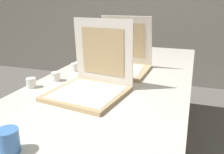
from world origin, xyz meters
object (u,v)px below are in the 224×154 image
(pizza_box_middle, at_px, (122,64))
(cup_white_mid, at_px, (75,67))
(cup_white_near_left, at_px, (31,83))
(table, at_px, (118,83))
(cup_printed_front, at_px, (8,141))
(pizza_box_front, at_px, (91,83))
(cup_white_near_center, at_px, (56,77))

(pizza_box_middle, bearing_deg, cup_white_mid, -158.41)
(pizza_box_middle, distance_m, cup_white_mid, 0.35)
(cup_white_near_left, distance_m, cup_white_mid, 0.41)
(table, bearing_deg, cup_printed_front, -96.08)
(cup_printed_front, bearing_deg, pizza_box_middle, 85.86)
(table, height_order, pizza_box_front, pizza_box_front)
(pizza_box_front, height_order, cup_printed_front, pizza_box_front)
(pizza_box_front, height_order, pizza_box_middle, pizza_box_front)
(pizza_box_middle, height_order, cup_printed_front, pizza_box_middle)
(cup_white_near_center, distance_m, cup_printed_front, 0.77)
(table, height_order, cup_white_near_left, cup_white_near_left)
(cup_white_mid, bearing_deg, cup_white_near_center, -92.82)
(pizza_box_front, relative_size, cup_white_near_left, 7.36)
(cup_printed_front, bearing_deg, table, 83.92)
(cup_white_near_center, xyz_separation_m, cup_white_mid, (0.01, 0.24, 0.00))
(cup_white_mid, xyz_separation_m, cup_printed_front, (0.25, -0.97, 0.01))
(cup_white_near_center, xyz_separation_m, cup_printed_front, (0.26, -0.72, 0.01))
(cup_white_near_left, relative_size, cup_white_near_center, 1.00)
(pizza_box_middle, xyz_separation_m, cup_white_near_left, (-0.41, -0.52, -0.03))
(pizza_box_middle, bearing_deg, cup_white_near_center, -131.64)
(table, height_order, cup_white_mid, cup_white_mid)
(cup_white_mid, bearing_deg, pizza_box_middle, 20.19)
(pizza_box_front, relative_size, cup_white_near_center, 7.36)
(pizza_box_front, height_order, cup_white_near_left, pizza_box_front)
(cup_white_near_left, bearing_deg, table, 39.32)
(table, distance_m, pizza_box_middle, 0.19)
(pizza_box_middle, relative_size, cup_printed_front, 4.54)
(cup_white_near_center, relative_size, cup_printed_front, 0.68)
(cup_white_mid, relative_size, cup_printed_front, 0.68)
(cup_white_near_center, bearing_deg, pizza_box_middle, 46.96)
(pizza_box_front, bearing_deg, cup_white_near_left, -166.96)
(table, distance_m, cup_white_mid, 0.36)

